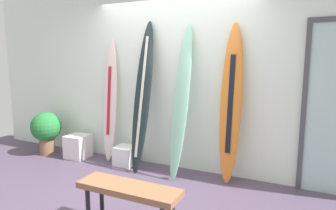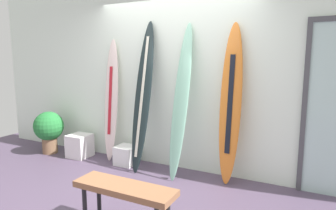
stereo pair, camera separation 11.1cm
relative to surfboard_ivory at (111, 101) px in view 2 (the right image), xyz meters
name	(u,v)px [view 2 (the right image)]	position (x,y,z in m)	size (l,w,h in m)	color
ground	(129,200)	(1.03, -1.05, -1.00)	(8.00, 8.00, 0.04)	#524259
wall_back	(176,75)	(1.03, 0.25, 0.42)	(7.20, 0.20, 2.80)	white
surfboard_ivory	(111,101)	(0.00, 0.00, 0.00)	(0.25, 0.27, 1.96)	silver
surfboard_charcoal	(143,97)	(0.68, -0.13, 0.11)	(0.27, 0.53, 2.20)	black
surfboard_seafoam	(181,103)	(1.29, -0.13, 0.07)	(0.25, 0.54, 2.15)	#8AC8AD
surfboard_sunset	(231,105)	(1.95, -0.02, 0.07)	(0.29, 0.30, 2.12)	orange
display_block_left	(80,146)	(-0.57, -0.15, -0.79)	(0.36, 0.36, 0.38)	white
display_block_center	(126,155)	(0.34, -0.10, -0.83)	(0.31, 0.31, 0.29)	white
potted_plant	(49,128)	(-1.19, -0.24, -0.54)	(0.51, 0.51, 0.74)	brown
bench	(125,192)	(1.39, -1.62, -0.57)	(1.02, 0.30, 0.47)	#8E5E3E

